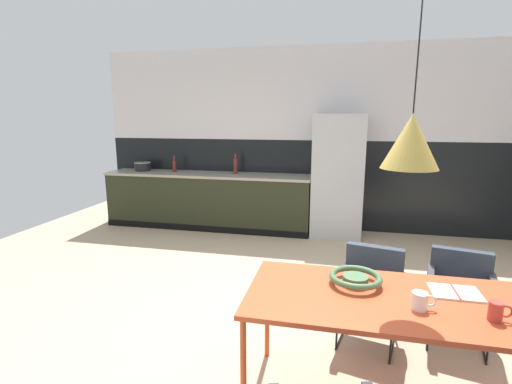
{
  "coord_description": "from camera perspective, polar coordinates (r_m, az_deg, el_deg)",
  "views": [
    {
      "loc": [
        0.58,
        -2.96,
        1.79
      ],
      "look_at": [
        -0.22,
        0.65,
        1.05
      ],
      "focal_mm": 25.97,
      "sensor_mm": 36.0,
      "label": 1
    }
  ],
  "objects": [
    {
      "name": "pendant_lamp_over_table_near",
      "position": [
        2.18,
        22.75,
        7.23
      ],
      "size": [
        0.3,
        0.3,
        1.31
      ],
      "color": "black"
    },
    {
      "name": "back_wall_panel_upper",
      "position": [
        6.05,
        7.25,
        14.77
      ],
      "size": [
        6.64,
        0.12,
        1.44
      ],
      "primitive_type": "cube",
      "color": "silver",
      "rests_on": "back_wall_splashback_dark"
    },
    {
      "name": "kitchen_counter",
      "position": [
        6.17,
        -7.41,
        -1.27
      ],
      "size": [
        3.39,
        0.63,
        0.9
      ],
      "color": "#272B1A",
      "rests_on": "ground"
    },
    {
      "name": "dining_table",
      "position": [
        2.43,
        20.95,
        -16.0
      ],
      "size": [
        1.78,
        0.8,
        0.75
      ],
      "color": "#CF4D28",
      "rests_on": "ground"
    },
    {
      "name": "bottle_oil_tall",
      "position": [
        6.35,
        -12.46,
        3.99
      ],
      "size": [
        0.06,
        0.06,
        0.27
      ],
      "color": "maroon",
      "rests_on": "kitchen_counter"
    },
    {
      "name": "cooking_pot",
      "position": [
        6.63,
        -17.02,
        3.79
      ],
      "size": [
        0.28,
        0.28,
        0.17
      ],
      "color": "black",
      "rests_on": "kitchen_counter"
    },
    {
      "name": "armchair_by_stool",
      "position": [
        3.2,
        17.32,
        -13.2
      ],
      "size": [
        0.57,
        0.56,
        0.76
      ],
      "rotation": [
        0.0,
        0.0,
        2.91
      ],
      "color": "#35363F",
      "rests_on": "ground"
    },
    {
      "name": "mug_dark_espresso",
      "position": [
        2.31,
        23.96,
        -15.07
      ],
      "size": [
        0.13,
        0.09,
        0.1
      ],
      "color": "white",
      "rests_on": "dining_table"
    },
    {
      "name": "armchair_corner_seat",
      "position": [
        3.46,
        28.93,
        -12.36
      ],
      "size": [
        0.57,
        0.56,
        0.73
      ],
      "rotation": [
        0.0,
        0.0,
        2.92
      ],
      "color": "#35363F",
      "rests_on": "ground"
    },
    {
      "name": "fruit_bowl",
      "position": [
        2.49,
        15.08,
        -12.65
      ],
      "size": [
        0.33,
        0.33,
        0.07
      ],
      "color": "#4C704C",
      "rests_on": "dining_table"
    },
    {
      "name": "mug_short_terracotta",
      "position": [
        2.38,
        33.07,
        -15.14
      ],
      "size": [
        0.12,
        0.07,
        0.1
      ],
      "color": "#B23D33",
      "rests_on": "dining_table"
    },
    {
      "name": "refrigerator_column",
      "position": [
        5.72,
        12.42,
        2.4
      ],
      "size": [
        0.75,
        0.6,
        1.85
      ],
      "primitive_type": "cube",
      "color": "#ADAFB2",
      "rests_on": "ground"
    },
    {
      "name": "bottle_vinegar_dark",
      "position": [
        5.99,
        -3.17,
        4.07
      ],
      "size": [
        0.07,
        0.07,
        0.32
      ],
      "color": "maroon",
      "rests_on": "kitchen_counter"
    },
    {
      "name": "open_book",
      "position": [
        2.61,
        28.33,
        -13.46
      ],
      "size": [
        0.28,
        0.21,
        0.02
      ],
      "color": "white",
      "rests_on": "dining_table"
    },
    {
      "name": "back_wall_splashback_dark",
      "position": [
        6.13,
        6.91,
        1.25
      ],
      "size": [
        6.64,
        0.12,
        1.44
      ],
      "primitive_type": "cube",
      "color": "black",
      "rests_on": "ground"
    },
    {
      "name": "ground_plane",
      "position": [
        3.51,
        1.31,
        -19.31
      ],
      "size": [
        8.63,
        8.63,
        0.0
      ],
      "primitive_type": "plane",
      "color": "tan"
    }
  ]
}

